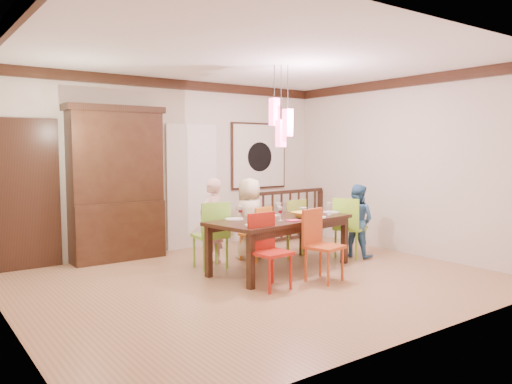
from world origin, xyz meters
TOP-DOWN VIEW (x-y plane):
  - floor at (0.00, 0.00)m, footprint 6.00×6.00m
  - ceiling at (0.00, 0.00)m, footprint 6.00×6.00m
  - wall_back at (0.00, 2.50)m, footprint 6.00×0.00m
  - wall_left at (-3.00, 0.00)m, footprint 0.00×5.00m
  - wall_right at (3.00, 0.00)m, footprint 0.00×5.00m
  - crown_molding at (0.00, 0.00)m, footprint 6.00×5.00m
  - panel_door at (-2.40, 2.45)m, footprint 1.04×0.07m
  - white_doorway at (0.35, 2.46)m, footprint 0.97×0.05m
  - painting at (1.80, 2.46)m, footprint 1.25×0.06m
  - pendant_cluster at (0.58, 0.27)m, footprint 0.27×0.21m
  - dining_table at (0.58, 0.27)m, footprint 2.27×1.30m
  - chair_far_left at (-0.18, 0.95)m, footprint 0.49×0.49m
  - chair_far_mid at (0.65, 0.99)m, footprint 0.46×0.46m
  - chair_far_right at (1.28, 0.95)m, footprint 0.47×0.47m
  - chair_near_left at (-0.12, -0.43)m, footprint 0.45×0.45m
  - chair_near_mid at (0.66, -0.55)m, footprint 0.51×0.51m
  - chair_end_right at (2.02, 0.28)m, footprint 0.56×0.56m
  - china_hutch at (-1.07, 2.30)m, footprint 1.52×0.46m
  - balustrade at (2.05, 1.95)m, footprint 2.08×0.21m
  - person_far_left at (-0.05, 1.13)m, footprint 0.55×0.46m
  - person_far_mid at (0.65, 1.14)m, footprint 0.66×0.47m
  - person_end_right at (2.13, 0.25)m, footprint 0.60×0.68m
  - serving_bowl at (0.89, 0.10)m, footprint 0.38×0.38m
  - small_bowl at (0.36, 0.39)m, footprint 0.25×0.25m
  - cup_left at (0.13, 0.18)m, footprint 0.15×0.15m
  - cup_right at (1.18, 0.47)m, footprint 0.12×0.12m
  - plate_far_left at (-0.04, 0.53)m, footprint 0.26×0.26m
  - plate_far_mid at (0.59, 0.56)m, footprint 0.26×0.26m
  - plate_far_right at (1.28, 0.51)m, footprint 0.26×0.26m
  - plate_near_left at (-0.12, -0.08)m, footprint 0.26×0.26m
  - plate_near_mid at (1.03, -0.00)m, footprint 0.26×0.26m
  - plate_end_right at (1.61, 0.29)m, footprint 0.26×0.26m
  - wine_glass_a at (0.00, 0.44)m, footprint 0.08×0.08m
  - wine_glass_b at (0.74, 0.50)m, footprint 0.08×0.08m
  - wine_glass_c at (0.42, 0.07)m, footprint 0.08×0.08m
  - wine_glass_d at (1.38, 0.11)m, footprint 0.08×0.08m
  - napkin at (0.54, -0.06)m, footprint 0.18×0.14m

SIDE VIEW (x-z plane):
  - floor at x=0.00m, z-range 0.00..0.00m
  - chair_far_mid at x=0.65m, z-range 0.06..0.91m
  - balustrade at x=2.05m, z-range 0.02..0.98m
  - chair_far_right at x=1.28m, z-range 0.07..0.99m
  - chair_near_left at x=-0.12m, z-range 0.07..1.00m
  - chair_near_mid at x=0.66m, z-range 0.07..1.01m
  - chair_end_right at x=2.02m, z-range 0.07..1.03m
  - chair_far_left at x=-0.18m, z-range 0.07..1.05m
  - person_end_right at x=2.13m, z-range 0.00..1.17m
  - person_far_mid at x=0.65m, z-range 0.00..1.28m
  - person_far_left at x=-0.05m, z-range 0.00..1.30m
  - dining_table at x=0.58m, z-range 0.29..1.04m
  - plate_far_left at x=-0.04m, z-range 0.75..0.76m
  - plate_far_mid at x=0.59m, z-range 0.75..0.76m
  - plate_far_right at x=1.28m, z-range 0.75..0.76m
  - plate_near_left at x=-0.12m, z-range 0.75..0.76m
  - plate_near_mid at x=1.03m, z-range 0.75..0.76m
  - plate_end_right at x=1.61m, z-range 0.75..0.76m
  - napkin at x=0.54m, z-range 0.75..0.76m
  - small_bowl at x=0.36m, z-range 0.75..0.81m
  - serving_bowl at x=0.89m, z-range 0.75..0.84m
  - cup_left at x=0.13m, z-range 0.75..0.84m
  - cup_right at x=1.18m, z-range 0.75..0.84m
  - wine_glass_a at x=0.00m, z-range 0.75..0.94m
  - wine_glass_b at x=0.74m, z-range 0.75..0.94m
  - wine_glass_c at x=0.42m, z-range 0.75..0.94m
  - wine_glass_d at x=1.38m, z-range 0.75..0.94m
  - panel_door at x=-2.40m, z-range -0.07..2.17m
  - white_doorway at x=0.35m, z-range -0.06..2.16m
  - china_hutch at x=-1.07m, z-range 0.00..2.40m
  - wall_back at x=0.00m, z-range -1.55..4.45m
  - wall_left at x=-3.00m, z-range -1.05..3.95m
  - wall_right at x=3.00m, z-range -1.05..3.95m
  - painting at x=1.80m, z-range 0.97..2.22m
  - pendant_cluster at x=0.58m, z-range 1.54..2.68m
  - crown_molding at x=0.00m, z-range 2.74..2.90m
  - ceiling at x=0.00m, z-range 2.90..2.90m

